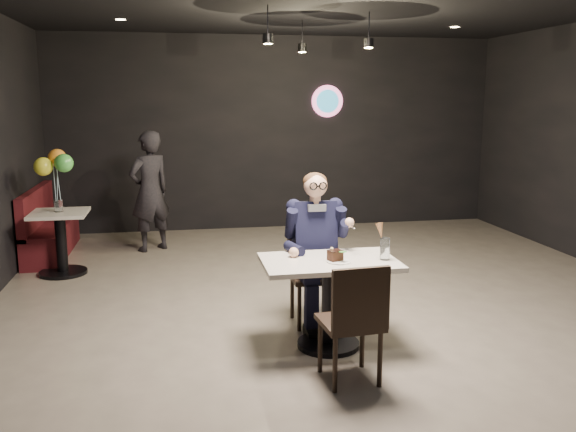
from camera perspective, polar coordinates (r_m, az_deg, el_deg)
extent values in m
plane|color=gray|center=(5.68, 6.70, -10.26)|extent=(9.00, 9.00, 0.00)
cube|color=black|center=(7.27, 2.37, 17.53)|extent=(1.40, 1.20, 0.36)
cube|color=silver|center=(5.11, 3.84, -8.18)|extent=(1.10, 0.70, 0.75)
cube|color=black|center=(5.59, 2.45, -5.54)|extent=(0.42, 0.46, 0.92)
cube|color=black|center=(4.52, 5.81, -9.67)|extent=(0.45, 0.49, 0.92)
cube|color=black|center=(5.52, 2.47, -2.96)|extent=(0.60, 0.80, 1.44)
cylinder|color=white|center=(4.93, 4.77, -4.27)|extent=(0.19, 0.19, 0.01)
cube|color=black|center=(4.94, 4.43, -3.71)|extent=(0.13, 0.12, 0.07)
ellipsoid|color=#2E7C28|center=(4.89, 5.16, -3.35)|extent=(0.07, 0.04, 0.01)
cylinder|color=silver|center=(5.03, 9.05, -3.05)|extent=(0.08, 0.08, 0.18)
cone|color=#B7814B|center=(4.98, 8.65, -1.36)|extent=(0.08, 0.08, 0.13)
cube|color=#490F14|center=(8.64, -21.34, -0.51)|extent=(0.44, 1.77, 0.88)
cube|color=silver|center=(7.63, -20.46, -2.25)|extent=(0.63, 0.63, 0.79)
cylinder|color=silver|center=(7.55, -20.68, 0.91)|extent=(0.10, 0.10, 0.14)
cube|color=#F1F333|center=(7.49, -20.88, 3.89)|extent=(0.38, 0.38, 0.63)
imported|color=black|center=(8.42, -12.80, 2.27)|extent=(0.71, 0.65, 1.63)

